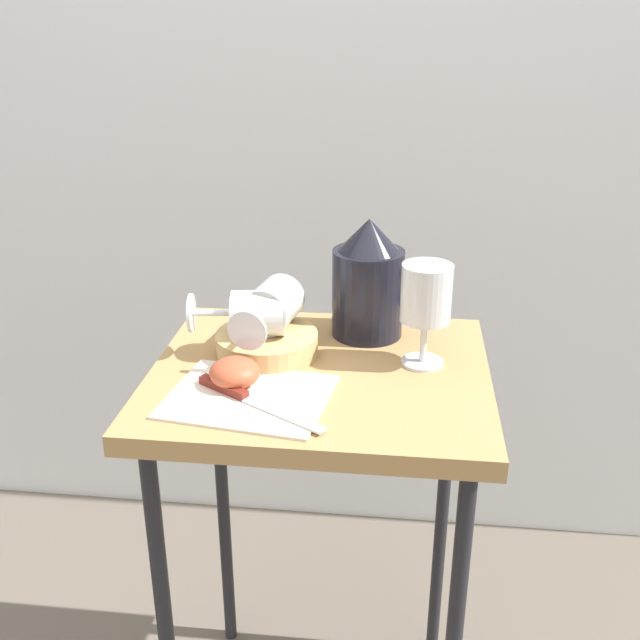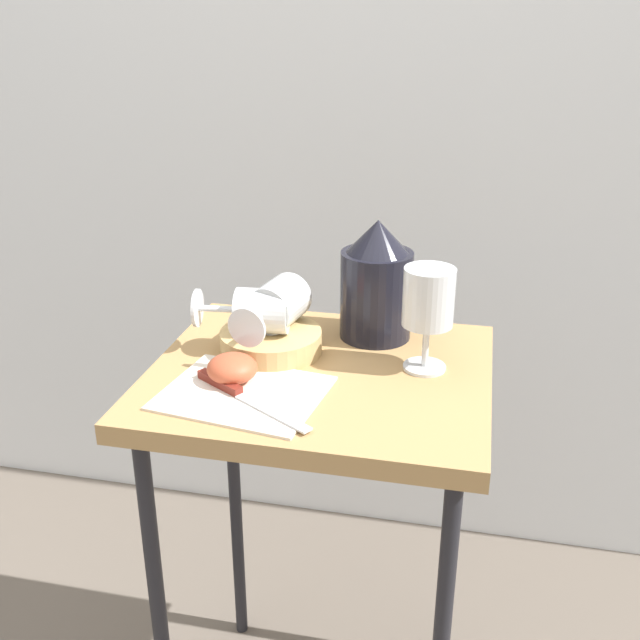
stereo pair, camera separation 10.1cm
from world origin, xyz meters
The scene contains 10 objects.
curtain_drape centered at (0.00, 0.63, 1.09)m, with size 2.40×0.03×2.18m, color white.
table centered at (0.00, 0.00, 0.65)m, with size 0.50×0.44×0.74m.
linen_napkin centered at (-0.09, -0.10, 0.74)m, with size 0.22×0.18×0.00m, color silver.
basket_tray centered at (-0.09, 0.04, 0.75)m, with size 0.16×0.16×0.04m, color tan.
pitcher centered at (0.06, 0.14, 0.82)m, with size 0.17×0.12×0.20m.
wine_glass_upright centered at (0.15, 0.04, 0.84)m, with size 0.08×0.08×0.16m.
wine_glass_tipped_near centered at (-0.08, 0.06, 0.81)m, with size 0.10×0.16×0.08m.
wine_glass_tipped_far centered at (-0.10, 0.04, 0.81)m, with size 0.15×0.08×0.07m.
apple_half_left centered at (-0.11, -0.07, 0.76)m, with size 0.07×0.07×0.04m, color #C15133.
knife centered at (-0.10, -0.11, 0.74)m, with size 0.19×0.13×0.01m.
Camera 1 is at (0.11, -0.98, 1.24)m, focal length 41.56 mm.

